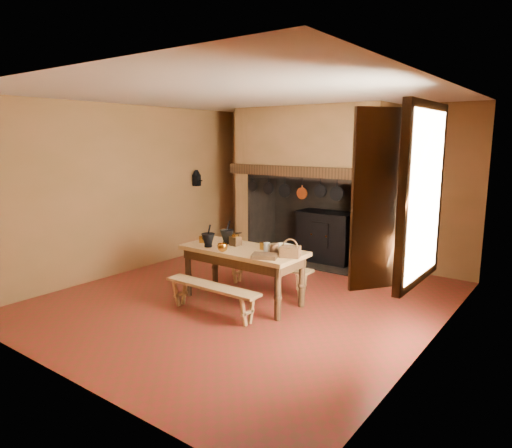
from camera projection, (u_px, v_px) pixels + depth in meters
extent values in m
plane|color=maroon|center=(247.00, 299.00, 6.47)|extent=(5.50, 5.50, 0.00)
plane|color=silver|center=(246.00, 95.00, 5.96)|extent=(5.50, 5.50, 0.00)
cube|color=#94623B|center=(338.00, 185.00, 8.39)|extent=(5.00, 0.02, 2.80)
cube|color=#94623B|center=(129.00, 189.00, 7.67)|extent=(0.02, 5.50, 2.80)
cube|color=#94623B|center=(436.00, 220.00, 4.75)|extent=(0.02, 5.50, 2.80)
cube|color=#94623B|center=(58.00, 234.00, 4.04)|extent=(5.00, 0.02, 2.80)
cube|color=#94623B|center=(256.00, 182.00, 8.94)|extent=(0.30, 0.90, 2.80)
cube|color=#94623B|center=(378.00, 191.00, 7.48)|extent=(0.30, 0.90, 2.80)
cube|color=#94623B|center=(312.00, 141.00, 8.06)|extent=(2.20, 0.90, 1.20)
cube|color=black|center=(300.00, 171.00, 7.84)|extent=(2.95, 0.22, 0.18)
cube|color=black|center=(322.00, 216.00, 8.65)|extent=(2.20, 0.06, 1.60)
cube|color=black|center=(310.00, 261.00, 8.46)|extent=(2.20, 0.90, 0.02)
cube|color=black|center=(326.00, 238.00, 8.35)|extent=(1.00, 0.50, 0.90)
cube|color=black|center=(326.00, 213.00, 8.25)|extent=(1.04, 0.54, 0.04)
cube|color=black|center=(319.00, 235.00, 8.13)|extent=(0.35, 0.02, 0.45)
cylinder|color=black|center=(356.00, 197.00, 7.89)|extent=(0.10, 0.10, 0.70)
cylinder|color=#C2862C|center=(312.00, 234.00, 8.20)|extent=(0.03, 0.03, 0.03)
cylinder|color=#C2862C|center=(326.00, 236.00, 8.03)|extent=(0.03, 0.03, 0.03)
cylinder|color=#C2862C|center=(276.00, 250.00, 8.88)|extent=(0.40, 0.40, 0.20)
cylinder|color=#C2862C|center=(271.00, 254.00, 8.66)|extent=(0.34, 0.34, 0.18)
cube|color=black|center=(271.00, 249.00, 9.08)|extent=(0.18, 0.18, 0.16)
cone|color=brown|center=(380.00, 196.00, 6.94)|extent=(0.20, 0.20, 0.35)
cube|color=white|center=(425.00, 195.00, 4.39)|extent=(0.02, 1.00, 1.60)
cube|color=#3A2312|center=(428.00, 106.00, 4.26)|extent=(0.08, 1.16, 0.08)
cube|color=#3A2312|center=(416.00, 278.00, 4.56)|extent=(0.08, 1.16, 0.08)
cube|color=#3A2312|center=(375.00, 201.00, 3.99)|extent=(0.29, 0.39, 1.60)
cube|color=#3A2312|center=(422.00, 188.00, 5.07)|extent=(0.29, 0.39, 1.60)
cube|color=black|center=(197.00, 180.00, 8.84)|extent=(0.12, 0.12, 0.22)
cone|color=black|center=(196.00, 173.00, 8.82)|extent=(0.16, 0.16, 0.10)
cylinder|color=black|center=(200.00, 181.00, 8.79)|extent=(0.12, 0.02, 0.02)
cube|color=tan|center=(243.00, 250.00, 6.27)|extent=(1.74, 0.77, 0.06)
cube|color=#3A2312|center=(243.00, 257.00, 6.29)|extent=(1.63, 0.66, 0.14)
cylinder|color=#3A2312|center=(188.00, 272.00, 6.56)|extent=(0.09, 0.09, 0.70)
cylinder|color=#3A2312|center=(278.00, 293.00, 5.65)|extent=(0.09, 0.09, 0.70)
cylinder|color=#3A2312|center=(215.00, 263.00, 7.02)|extent=(0.09, 0.09, 0.70)
cylinder|color=#3A2312|center=(302.00, 282.00, 6.11)|extent=(0.09, 0.09, 0.70)
cube|color=tan|center=(212.00, 286.00, 5.82)|extent=(1.41, 0.25, 0.04)
cube|color=tan|center=(268.00, 265.00, 6.81)|extent=(1.44, 0.25, 0.04)
cylinder|color=black|center=(227.00, 242.00, 6.55)|extent=(0.12, 0.12, 0.03)
cone|color=black|center=(227.00, 236.00, 6.53)|extent=(0.20, 0.20, 0.16)
cylinder|color=black|center=(228.00, 226.00, 6.50)|extent=(0.08, 0.05, 0.16)
cylinder|color=black|center=(208.00, 246.00, 6.35)|extent=(0.11, 0.11, 0.03)
cone|color=black|center=(208.00, 239.00, 6.33)|extent=(0.19, 0.19, 0.16)
cylinder|color=black|center=(209.00, 230.00, 6.29)|extent=(0.08, 0.04, 0.15)
cube|color=#3A2312|center=(235.00, 241.00, 6.42)|extent=(0.14, 0.14, 0.13)
cylinder|color=#C2862C|center=(235.00, 235.00, 6.41)|extent=(0.10, 0.10, 0.03)
cylinder|color=black|center=(238.00, 233.00, 6.37)|extent=(0.11, 0.03, 0.04)
cylinder|color=#C2862C|center=(202.00, 239.00, 6.60)|extent=(0.10, 0.10, 0.10)
cylinder|color=#C2862C|center=(263.00, 246.00, 6.20)|extent=(0.11, 0.11, 0.10)
imported|color=beige|center=(282.00, 248.00, 6.12)|extent=(0.33, 0.33, 0.07)
cylinder|color=brown|center=(274.00, 249.00, 5.90)|extent=(0.15, 0.15, 0.15)
cylinder|color=beige|center=(267.00, 248.00, 5.95)|extent=(0.11, 0.11, 0.15)
cube|color=#482A15|center=(290.00, 252.00, 5.79)|extent=(0.29, 0.25, 0.14)
torus|color=#482A15|center=(290.00, 246.00, 5.78)|extent=(0.19, 0.09, 0.20)
cube|color=#3A2312|center=(265.00, 256.00, 5.74)|extent=(0.38, 0.33, 0.05)
imported|color=#C2862C|center=(223.00, 247.00, 6.08)|extent=(0.14, 0.14, 0.11)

